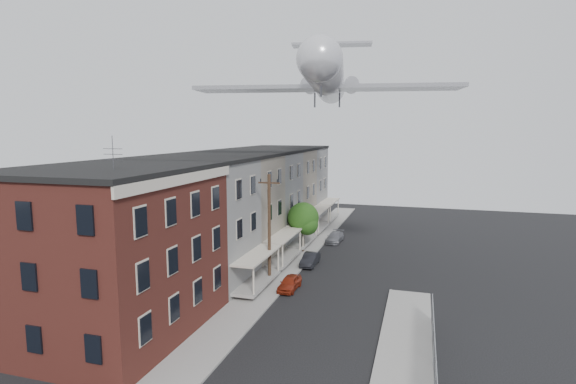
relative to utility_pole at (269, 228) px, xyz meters
name	(u,v)px	position (x,y,z in m)	size (l,w,h in m)	color
sidewalk_left	(291,262)	(0.10, 6.00, -4.61)	(3.00, 62.00, 0.12)	gray
sidewalk_right	(402,382)	(11.10, -12.00, -4.61)	(3.00, 26.00, 0.12)	gray
curb_left	(306,264)	(1.55, 6.00, -4.60)	(0.15, 62.00, 0.14)	gray
curb_right	(373,377)	(9.65, -12.00, -4.60)	(0.15, 26.00, 0.14)	gray
corner_building	(112,250)	(-6.40, -11.00, 0.49)	(10.31, 12.30, 12.15)	#361411
row_house_a	(189,221)	(-6.36, -1.50, 0.45)	(11.98, 7.00, 10.30)	#5F5F5C
row_house_b	(225,207)	(-6.36, 5.50, 0.45)	(11.98, 7.00, 10.30)	#716959
row_house_c	(252,197)	(-6.36, 12.50, 0.45)	(11.98, 7.00, 10.30)	#5F5F5C
row_house_d	(272,189)	(-6.36, 19.50, 0.45)	(11.98, 7.00, 10.30)	#716959
row_house_e	(288,183)	(-6.36, 26.50, 0.45)	(11.98, 7.00, 10.30)	#5F5F5C
chainlink_fence	(435,380)	(12.60, -13.00, -3.68)	(0.06, 18.06, 1.90)	gray
utility_pole	(269,228)	(0.00, 0.00, 0.00)	(1.80, 0.26, 9.00)	black
street_tree	(304,220)	(0.33, 9.92, -1.22)	(3.22, 3.20, 5.20)	black
car_near	(290,283)	(2.00, -0.97, -4.12)	(1.30, 3.24, 1.10)	maroon
car_mid	(310,259)	(2.00, 5.77, -4.10)	(1.22, 3.50, 1.15)	black
car_far	(335,237)	(2.54, 15.17, -4.12)	(1.55, 3.81, 1.11)	slate
airplane	(327,79)	(3.46, 5.52, 12.17)	(22.00, 25.13, 7.22)	silver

